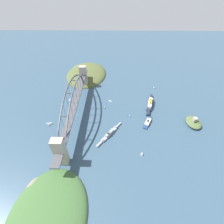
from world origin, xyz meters
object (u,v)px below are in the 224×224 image
(harbor_arch_bridge, at_px, (75,103))
(naval_cruiser, at_px, (109,134))
(ocean_liner, at_px, (150,104))
(small_boat_3, at_px, (110,101))
(seaplane_taxiing_near_bridge, at_px, (70,100))
(fort_island_mid_harbor, at_px, (194,122))
(small_boat_2, at_px, (105,108))
(small_boat_4, at_px, (142,154))
(harbor_ferry_steamer, at_px, (148,122))
(small_boat_1, at_px, (154,87))
(seaplane_second_in_formation, at_px, (49,124))
(small_boat_0, at_px, (129,116))

(harbor_arch_bridge, xyz_separation_m, naval_cruiser, (59.79, 75.88, -29.95))
(ocean_liner, relative_size, small_boat_3, 9.77)
(naval_cruiser, relative_size, seaplane_taxiing_near_bridge, 6.78)
(fort_island_mid_harbor, xyz_separation_m, seaplane_taxiing_near_bridge, (-76.89, -281.11, -3.46))
(small_boat_3, bearing_deg, small_boat_2, -27.30)
(naval_cruiser, relative_size, small_boat_4, 8.10)
(harbor_ferry_steamer, xyz_separation_m, small_boat_1, (-136.68, 38.65, 1.01))
(small_boat_2, relative_size, small_boat_4, 0.88)
(seaplane_second_in_formation, height_order, small_boat_4, small_boat_4)
(naval_cruiser, relative_size, fort_island_mid_harbor, 1.61)
(small_boat_2, bearing_deg, seaplane_second_in_formation, -63.63)
(harbor_arch_bridge, distance_m, small_boat_0, 123.34)
(seaplane_taxiing_near_bridge, distance_m, seaplane_second_in_formation, 87.69)
(harbor_ferry_steamer, relative_size, seaplane_second_in_formation, 3.46)
(seaplane_taxiing_near_bridge, relative_size, small_boat_4, 1.19)
(small_boat_0, bearing_deg, harbor_arch_bridge, -92.49)
(harbor_arch_bridge, relative_size, seaplane_taxiing_near_bridge, 31.81)
(small_boat_2, xyz_separation_m, small_boat_3, (-24.84, 12.82, 0.13))
(small_boat_1, bearing_deg, harbor_ferry_steamer, -15.79)
(seaplane_second_in_formation, bearing_deg, harbor_ferry_steamer, 92.06)
(seaplane_second_in_formation, xyz_separation_m, small_boat_4, (71.46, 188.63, 1.62))
(small_boat_4, bearing_deg, harbor_ferry_steamer, 164.17)
(seaplane_taxiing_near_bridge, bearing_deg, small_boat_4, 46.24)
(small_boat_2, bearing_deg, small_boat_1, 122.95)
(small_boat_1, bearing_deg, small_boat_0, -33.70)
(ocean_liner, relative_size, seaplane_second_in_formation, 7.08)
(ocean_liner, relative_size, naval_cruiser, 1.24)
(small_boat_3, bearing_deg, harbor_arch_bridge, -56.97)
(harbor_ferry_steamer, relative_size, small_boat_1, 5.27)
(fort_island_mid_harbor, distance_m, seaplane_second_in_formation, 307.98)
(harbor_arch_bridge, distance_m, harbor_ferry_steamer, 162.73)
(small_boat_4, bearing_deg, small_boat_1, 164.19)
(naval_cruiser, distance_m, harbor_ferry_steamer, 88.67)
(harbor_arch_bridge, bearing_deg, seaplane_second_in_formation, -57.97)
(ocean_liner, xyz_separation_m, seaplane_taxiing_near_bridge, (-15.75, -198.32, -3.36))
(small_boat_2, relative_size, small_boat_3, 0.85)
(small_boat_1, height_order, small_boat_4, small_boat_4)
(seaplane_second_in_formation, relative_size, small_boat_3, 1.38)
(naval_cruiser, xyz_separation_m, small_boat_3, (-108.50, -0.97, -2.04))
(fort_island_mid_harbor, distance_m, seaplane_taxiing_near_bridge, 291.46)
(small_boat_0, relative_size, small_boat_2, 1.12)
(seaplane_second_in_formation, height_order, small_boat_2, seaplane_second_in_formation)
(small_boat_0, relative_size, small_boat_3, 0.96)
(naval_cruiser, bearing_deg, small_boat_2, -170.64)
(naval_cruiser, distance_m, fort_island_mid_harbor, 181.76)
(harbor_arch_bridge, relative_size, small_boat_0, 38.67)
(small_boat_3, bearing_deg, seaplane_taxiing_near_bridge, -90.82)
(seaplane_second_in_formation, bearing_deg, ocean_liner, 106.75)
(naval_cruiser, relative_size, small_boat_0, 8.24)
(seaplane_taxiing_near_bridge, xyz_separation_m, small_boat_1, (-60.77, 222.92, 1.44))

